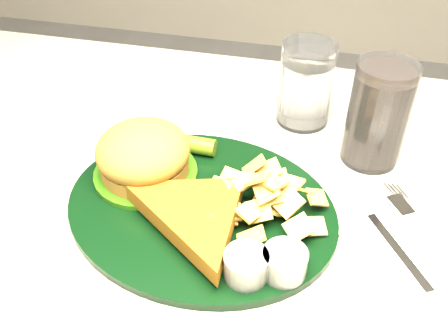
% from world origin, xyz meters
% --- Properties ---
extents(dinner_plate, '(0.41, 0.36, 0.08)m').
position_xyz_m(dinner_plate, '(-0.02, -0.03, 0.79)').
color(dinner_plate, black).
rests_on(dinner_plate, table).
extents(water_glass, '(0.09, 0.09, 0.13)m').
position_xyz_m(water_glass, '(0.08, 0.21, 0.82)').
color(water_glass, white).
rests_on(water_glass, table).
extents(cola_glass, '(0.11, 0.11, 0.15)m').
position_xyz_m(cola_glass, '(0.19, 0.14, 0.83)').
color(cola_glass, black).
rests_on(cola_glass, table).
extents(fork_napkin, '(0.19, 0.20, 0.01)m').
position_xyz_m(fork_napkin, '(0.23, -0.04, 0.76)').
color(fork_napkin, white).
rests_on(fork_napkin, table).
extents(ramekin, '(0.05, 0.05, 0.03)m').
position_xyz_m(ramekin, '(-0.35, 0.06, 0.76)').
color(ramekin, white).
rests_on(ramekin, table).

